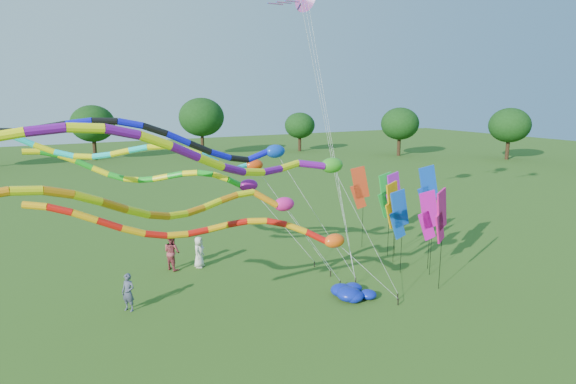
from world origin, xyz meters
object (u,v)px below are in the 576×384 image
blue_nylon_heap (352,290)px  person_c (172,252)px  person_a (199,252)px  person_b (128,292)px  tube_kite_orange (193,203)px  tube_kite_red (231,230)px

blue_nylon_heap → person_c: size_ratio=0.96×
person_a → person_b: 5.44m
person_a → tube_kite_orange: bearing=-159.5°
tube_kite_red → person_c: tube_kite_red is taller
tube_kite_red → person_b: 5.29m
tube_kite_orange → person_a: tube_kite_orange is taller
person_a → person_c: bearing=114.7°
blue_nylon_heap → tube_kite_orange: bearing=-176.1°
person_b → person_c: (2.83, 3.86, 0.13)m
person_a → person_c: 1.34m
tube_kite_red → person_b: bearing=158.5°
blue_nylon_heap → person_a: person_a is taller
tube_kite_red → person_b: (-3.47, 2.75, -2.89)m
tube_kite_red → person_c: size_ratio=7.20×
tube_kite_orange → person_b: size_ratio=8.76×
tube_kite_red → person_a: (0.66, 6.29, -2.87)m
person_c → person_b: bearing=119.3°
tube_kite_red → person_b: tube_kite_red is taller
person_b → tube_kite_red: bearing=8.8°
tube_kite_orange → blue_nylon_heap: tube_kite_orange is taller
tube_kite_red → person_a: tube_kite_red is taller
blue_nylon_heap → person_a: 8.23m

